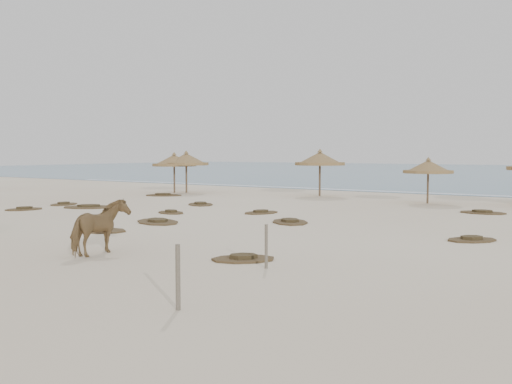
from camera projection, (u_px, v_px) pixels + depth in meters
ground at (156, 237)px, 19.51m from camera, size 160.00×160.00×0.00m
foam_line at (410, 193)px, 41.03m from camera, size 70.00×0.60×0.01m
palapa_0 at (186, 160)px, 40.78m from camera, size 3.80×3.80×3.04m
palapa_1 at (174, 161)px, 40.81m from camera, size 3.30×3.30×2.93m
palapa_2 at (320, 159)px, 37.80m from camera, size 3.44×3.44×3.14m
palapa_3 at (428, 167)px, 32.25m from camera, size 3.26×3.26×2.64m
horse at (100, 227)px, 16.15m from camera, size 1.07×1.94×1.56m
fence_post_near at (178, 277)px, 10.48m from camera, size 0.11×0.11×1.22m
fence_post_far at (266, 246)px, 14.26m from camera, size 0.08×0.08×1.11m
scrub_0 at (24, 209)px, 28.79m from camera, size 1.73×2.13×0.16m
scrub_1 at (89, 207)px, 29.96m from camera, size 3.28×3.01×0.16m
scrub_2 at (171, 212)px, 27.21m from camera, size 1.87×1.52×0.16m
scrub_3 at (290, 221)px, 23.54m from camera, size 2.53×2.61×0.16m
scrub_4 at (472, 239)px, 18.73m from camera, size 1.97×2.04×0.16m
scrub_6 at (163, 195)px, 38.20m from camera, size 2.93×2.62×0.16m
scrub_7 at (483, 212)px, 27.17m from camera, size 2.17×1.43×0.16m
scrub_8 at (64, 204)px, 31.53m from camera, size 1.47×1.95×0.16m
scrub_9 at (158, 221)px, 23.57m from camera, size 2.84×2.43×0.16m
scrub_11 at (99, 230)px, 20.98m from camera, size 2.41×1.89×0.16m
scrub_12 at (243, 258)px, 15.37m from camera, size 2.05×2.01×0.16m
scrub_13 at (261, 212)px, 27.19m from camera, size 1.66×2.11×0.16m
scrub_14 at (200, 204)px, 31.48m from camera, size 2.44×2.39×0.16m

